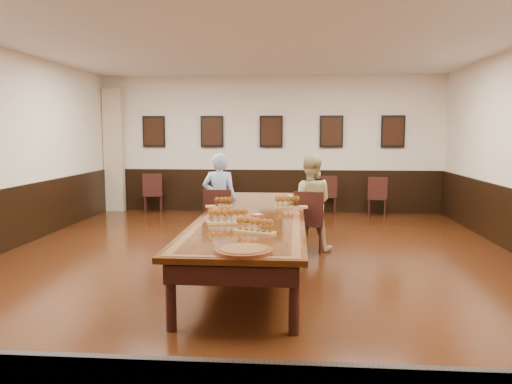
# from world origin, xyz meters

# --- Properties ---
(floor) EXTENTS (8.00, 10.00, 0.02)m
(floor) POSITION_xyz_m (0.00, 0.00, -0.01)
(floor) COLOR black
(floor) RESTS_ON ground
(ceiling) EXTENTS (8.00, 10.00, 0.02)m
(ceiling) POSITION_xyz_m (0.00, 0.00, 3.21)
(ceiling) COLOR white
(ceiling) RESTS_ON floor
(wall_back) EXTENTS (8.00, 0.02, 3.20)m
(wall_back) POSITION_xyz_m (0.00, 5.01, 1.60)
(wall_back) COLOR #F1E0CA
(wall_back) RESTS_ON floor
(wall_front) EXTENTS (8.00, 0.02, 3.20)m
(wall_front) POSITION_xyz_m (0.00, -5.01, 1.60)
(wall_front) COLOR #F1E0CA
(wall_front) RESTS_ON floor
(chair_man) EXTENTS (0.47, 0.51, 0.97)m
(chair_man) POSITION_xyz_m (-0.67, 1.25, 0.48)
(chair_man) COLOR black
(chair_man) RESTS_ON floor
(chair_woman) EXTENTS (0.50, 0.54, 0.98)m
(chair_woman) POSITION_xyz_m (0.80, 1.01, 0.49)
(chair_woman) COLOR black
(chair_woman) RESTS_ON floor
(spare_chair_a) EXTENTS (0.52, 0.55, 0.94)m
(spare_chair_a) POSITION_xyz_m (-2.75, 4.60, 0.47)
(spare_chair_a) COLOR black
(spare_chair_a) RESTS_ON floor
(spare_chair_b) EXTENTS (0.51, 0.54, 0.91)m
(spare_chair_b) POSITION_xyz_m (-1.10, 4.59, 0.45)
(spare_chair_b) COLOR black
(spare_chair_b) RESTS_ON floor
(spare_chair_c) EXTENTS (0.43, 0.47, 0.89)m
(spare_chair_c) POSITION_xyz_m (1.32, 4.80, 0.45)
(spare_chair_c) COLOR black
(spare_chair_c) RESTS_ON floor
(spare_chair_d) EXTENTS (0.49, 0.52, 0.90)m
(spare_chair_d) POSITION_xyz_m (2.43, 4.53, 0.45)
(spare_chair_d) COLOR black
(spare_chair_d) RESTS_ON floor
(person_man) EXTENTS (0.58, 0.39, 1.54)m
(person_man) POSITION_xyz_m (-0.68, 1.35, 0.77)
(person_man) COLOR #5386D1
(person_man) RESTS_ON floor
(person_woman) EXTENTS (0.81, 0.65, 1.53)m
(person_woman) POSITION_xyz_m (0.81, 1.11, 0.76)
(person_woman) COLOR #D3C383
(person_woman) RESTS_ON floor
(pink_phone) EXTENTS (0.11, 0.16, 0.01)m
(pink_phone) POSITION_xyz_m (0.60, 0.09, 0.76)
(pink_phone) COLOR #D2468B
(pink_phone) RESTS_ON conference_table
(curtain) EXTENTS (0.45, 0.18, 2.90)m
(curtain) POSITION_xyz_m (-3.75, 4.82, 1.45)
(curtain) COLOR #CAB18B
(curtain) RESTS_ON floor
(wainscoting) EXTENTS (8.00, 10.00, 1.00)m
(wainscoting) POSITION_xyz_m (0.00, 0.00, 0.50)
(wainscoting) COLOR black
(wainscoting) RESTS_ON floor
(conference_table) EXTENTS (1.40, 5.00, 0.76)m
(conference_table) POSITION_xyz_m (0.00, 0.00, 0.61)
(conference_table) COLOR #321608
(conference_table) RESTS_ON floor
(posters) EXTENTS (6.14, 0.04, 0.74)m
(posters) POSITION_xyz_m (0.00, 4.94, 1.90)
(posters) COLOR black
(posters) RESTS_ON wall_back
(flight_a) EXTENTS (0.43, 0.23, 0.15)m
(flight_a) POSITION_xyz_m (-0.55, 0.62, 0.82)
(flight_a) COLOR #AB8647
(flight_a) RESTS_ON conference_table
(flight_b) EXTENTS (0.51, 0.21, 0.19)m
(flight_b) POSITION_xyz_m (0.50, 0.59, 0.84)
(flight_b) COLOR #AB8647
(flight_b) RESTS_ON conference_table
(flight_c) EXTENTS (0.53, 0.27, 0.19)m
(flight_c) POSITION_xyz_m (-0.24, -0.76, 0.84)
(flight_c) COLOR #AB8647
(flight_c) RESTS_ON conference_table
(flight_d) EXTENTS (0.50, 0.32, 0.18)m
(flight_d) POSITION_xyz_m (0.13, -1.32, 0.83)
(flight_d) COLOR #AB8647
(flight_d) RESTS_ON conference_table
(red_plate_grp) EXTENTS (0.19, 0.19, 0.02)m
(red_plate_grp) POSITION_xyz_m (0.07, -0.12, 0.76)
(red_plate_grp) COLOR red
(red_plate_grp) RESTS_ON conference_table
(carved_platter) EXTENTS (0.57, 0.57, 0.04)m
(carved_platter) POSITION_xyz_m (0.10, -2.23, 0.77)
(carved_platter) COLOR #542410
(carved_platter) RESTS_ON conference_table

